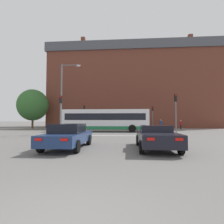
{
  "coord_description": "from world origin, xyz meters",
  "views": [
    {
      "loc": [
        0.99,
        -2.44,
        1.59
      ],
      "look_at": [
        -0.9,
        22.8,
        2.78
      ],
      "focal_mm": 28.0,
      "sensor_mm": 36.0,
      "label": 1
    }
  ],
  "objects_px": {
    "traffic_light_near_left": "(60,109)",
    "street_lamp_junction": "(64,91)",
    "traffic_light_near_right": "(176,108)",
    "traffic_light_far_left": "(84,113)",
    "traffic_light_far_right": "(153,114)",
    "car_saloon_left": "(68,136)",
    "bus_crossing_lead": "(106,120)",
    "pedestrian_walking_east": "(94,123)",
    "pedestrian_walking_west": "(161,123)",
    "pedestrian_waiting": "(181,124)",
    "car_roadster_right": "(156,137)"
  },
  "relations": [
    {
      "from": "pedestrian_walking_east",
      "to": "pedestrian_walking_west",
      "type": "relative_size",
      "value": 1.01
    },
    {
      "from": "car_saloon_left",
      "to": "pedestrian_walking_west",
      "type": "xyz_separation_m",
      "value": [
        9.71,
        22.43,
        0.3
      ]
    },
    {
      "from": "traffic_light_far_left",
      "to": "traffic_light_far_right",
      "type": "distance_m",
      "value": 12.44
    },
    {
      "from": "car_saloon_left",
      "to": "pedestrian_walking_west",
      "type": "relative_size",
      "value": 2.66
    },
    {
      "from": "car_roadster_right",
      "to": "pedestrian_walking_west",
      "type": "xyz_separation_m",
      "value": [
        4.78,
        22.34,
        0.34
      ]
    },
    {
      "from": "pedestrian_waiting",
      "to": "pedestrian_walking_west",
      "type": "xyz_separation_m",
      "value": [
        -3.33,
        0.5,
        0.08
      ]
    },
    {
      "from": "traffic_light_near_right",
      "to": "traffic_light_far_right",
      "type": "bearing_deg",
      "value": 91.94
    },
    {
      "from": "bus_crossing_lead",
      "to": "pedestrian_walking_east",
      "type": "distance_m",
      "value": 9.13
    },
    {
      "from": "traffic_light_near_right",
      "to": "pedestrian_walking_west",
      "type": "relative_size",
      "value": 2.54
    },
    {
      "from": "traffic_light_far_right",
      "to": "pedestrian_walking_east",
      "type": "distance_m",
      "value": 11.1
    },
    {
      "from": "street_lamp_junction",
      "to": "pedestrian_waiting",
      "type": "bearing_deg",
      "value": 36.59
    },
    {
      "from": "traffic_light_near_right",
      "to": "traffic_light_near_left",
      "type": "bearing_deg",
      "value": -178.01
    },
    {
      "from": "traffic_light_far_left",
      "to": "pedestrian_waiting",
      "type": "bearing_deg",
      "value": 0.62
    },
    {
      "from": "car_saloon_left",
      "to": "street_lamp_junction",
      "type": "xyz_separation_m",
      "value": [
        -3.65,
        9.54,
        4.15
      ]
    },
    {
      "from": "car_roadster_right",
      "to": "pedestrian_waiting",
      "type": "height_order",
      "value": "pedestrian_waiting"
    },
    {
      "from": "car_saloon_left",
      "to": "bus_crossing_lead",
      "type": "bearing_deg",
      "value": 88.04
    },
    {
      "from": "traffic_light_near_right",
      "to": "pedestrian_walking_west",
      "type": "xyz_separation_m",
      "value": [
        1.08,
        13.21,
        -1.92
      ]
    },
    {
      "from": "car_roadster_right",
      "to": "traffic_light_near_left",
      "type": "relative_size",
      "value": 1.08
    },
    {
      "from": "traffic_light_far_left",
      "to": "pedestrian_walking_east",
      "type": "xyz_separation_m",
      "value": [
        1.52,
        1.38,
        -1.92
      ]
    },
    {
      "from": "bus_crossing_lead",
      "to": "traffic_light_near_left",
      "type": "bearing_deg",
      "value": 143.55
    },
    {
      "from": "car_saloon_left",
      "to": "bus_crossing_lead",
      "type": "height_order",
      "value": "bus_crossing_lead"
    },
    {
      "from": "car_roadster_right",
      "to": "traffic_light_near_right",
      "type": "relative_size",
      "value": 1.05
    },
    {
      "from": "traffic_light_near_left",
      "to": "street_lamp_junction",
      "type": "height_order",
      "value": "street_lamp_junction"
    },
    {
      "from": "traffic_light_near_left",
      "to": "street_lamp_junction",
      "type": "xyz_separation_m",
      "value": [
        0.15,
        0.75,
        2.01
      ]
    },
    {
      "from": "traffic_light_far_right",
      "to": "traffic_light_near_right",
      "type": "height_order",
      "value": "traffic_light_near_right"
    },
    {
      "from": "car_saloon_left",
      "to": "traffic_light_far_right",
      "type": "relative_size",
      "value": 1.13
    },
    {
      "from": "traffic_light_far_left",
      "to": "pedestrian_walking_east",
      "type": "distance_m",
      "value": 2.81
    },
    {
      "from": "traffic_light_far_left",
      "to": "pedestrian_waiting",
      "type": "height_order",
      "value": "traffic_light_far_left"
    },
    {
      "from": "car_roadster_right",
      "to": "pedestrian_walking_east",
      "type": "bearing_deg",
      "value": 109.17
    },
    {
      "from": "traffic_light_far_right",
      "to": "pedestrian_walking_east",
      "type": "height_order",
      "value": "traffic_light_far_right"
    },
    {
      "from": "car_roadster_right",
      "to": "traffic_light_far_left",
      "type": "relative_size",
      "value": 1.05
    },
    {
      "from": "pedestrian_waiting",
      "to": "bus_crossing_lead",
      "type": "bearing_deg",
      "value": 106.8
    },
    {
      "from": "car_saloon_left",
      "to": "traffic_light_near_right",
      "type": "distance_m",
      "value": 12.82
    },
    {
      "from": "car_saloon_left",
      "to": "traffic_light_far_left",
      "type": "height_order",
      "value": "traffic_light_far_left"
    },
    {
      "from": "traffic_light_far_left",
      "to": "pedestrian_waiting",
      "type": "distance_m",
      "value": 17.4
    },
    {
      "from": "pedestrian_walking_west",
      "to": "car_roadster_right",
      "type": "bearing_deg",
      "value": -128.8
    },
    {
      "from": "bus_crossing_lead",
      "to": "traffic_light_far_right",
      "type": "xyz_separation_m",
      "value": [
        7.7,
        7.5,
        1.11
      ]
    },
    {
      "from": "car_saloon_left",
      "to": "traffic_light_near_left",
      "type": "height_order",
      "value": "traffic_light_near_left"
    },
    {
      "from": "pedestrian_walking_west",
      "to": "traffic_light_near_left",
      "type": "bearing_deg",
      "value": -161.46
    },
    {
      "from": "car_saloon_left",
      "to": "bus_crossing_lead",
      "type": "xyz_separation_m",
      "value": [
        0.49,
        14.6,
        0.93
      ]
    },
    {
      "from": "bus_crossing_lead",
      "to": "traffic_light_far_left",
      "type": "relative_size",
      "value": 2.7
    },
    {
      "from": "traffic_light_near_left",
      "to": "traffic_light_near_right",
      "type": "relative_size",
      "value": 0.97
    },
    {
      "from": "traffic_light_far_left",
      "to": "bus_crossing_lead",
      "type": "bearing_deg",
      "value": -56.45
    },
    {
      "from": "street_lamp_junction",
      "to": "pedestrian_walking_east",
      "type": "height_order",
      "value": "street_lamp_junction"
    },
    {
      "from": "bus_crossing_lead",
      "to": "pedestrian_walking_east",
      "type": "bearing_deg",
      "value": 20.67
    },
    {
      "from": "traffic_light_far_right",
      "to": "traffic_light_near_right",
      "type": "relative_size",
      "value": 0.93
    },
    {
      "from": "traffic_light_near_left",
      "to": "traffic_light_near_right",
      "type": "xyz_separation_m",
      "value": [
        12.43,
        0.43,
        0.08
      ]
    },
    {
      "from": "traffic_light_near_right",
      "to": "pedestrian_waiting",
      "type": "xyz_separation_m",
      "value": [
        4.42,
        12.72,
        -2.0
      ]
    },
    {
      "from": "pedestrian_walking_east",
      "to": "traffic_light_far_right",
      "type": "bearing_deg",
      "value": 167.84
    },
    {
      "from": "car_roadster_right",
      "to": "pedestrian_walking_east",
      "type": "xyz_separation_m",
      "value": [
        -7.65,
        23.04,
        0.35
      ]
    }
  ]
}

